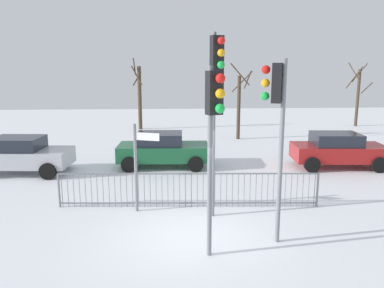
{
  "coord_description": "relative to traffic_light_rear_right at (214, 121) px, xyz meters",
  "views": [
    {
      "loc": [
        -0.56,
        -9.11,
        4.21
      ],
      "look_at": [
        0.11,
        2.2,
        1.93
      ],
      "focal_mm": 36.06,
      "sensor_mm": 36.0,
      "label": 1
    }
  ],
  "objects": [
    {
      "name": "traffic_light_rear_right",
      "position": [
        0.0,
        0.0,
        0.0
      ],
      "size": [
        0.38,
        0.54,
        4.23
      ],
      "rotation": [
        0.0,
        0.0,
        3.52
      ],
      "color": "slate",
      "rests_on": "ground"
    },
    {
      "name": "traffic_light_rear_left",
      "position": [
        0.33,
        2.34,
        0.62
      ],
      "size": [
        0.37,
        0.55,
        5.11
      ],
      "rotation": [
        0.0,
        0.0,
        3.47
      ],
      "color": "slate",
      "rests_on": "ground"
    },
    {
      "name": "ground_plane",
      "position": [
        -0.36,
        1.17,
        -3.1
      ],
      "size": [
        60.0,
        60.0,
        0.0
      ],
      "primitive_type": "plane",
      "color": "white"
    },
    {
      "name": "bare_tree_left",
      "position": [
        12.51,
        18.88,
        -0.84
      ],
      "size": [
        1.44,
        1.42,
        4.51
      ],
      "color": "#473828",
      "rests_on": "ground"
    },
    {
      "name": "bare_tree_right",
      "position": [
        3.16,
        14.33,
        -1.02
      ],
      "size": [
        1.46,
        1.48,
        4.42
      ],
      "color": "#473828",
      "rests_on": "ground"
    },
    {
      "name": "pedestrian_guard_railing",
      "position": [
        -0.37,
        3.23,
        -2.55
      ],
      "size": [
        7.91,
        0.49,
        1.07
      ],
      "rotation": [
        0.0,
        0.0,
        -0.05
      ],
      "color": "slate",
      "rests_on": "ground"
    },
    {
      "name": "traffic_light_foreground_left",
      "position": [
        1.54,
        0.76,
        0.12
      ],
      "size": [
        0.55,
        0.37,
        4.4
      ],
      "rotation": [
        0.0,
        0.0,
        1.28
      ],
      "color": "slate",
      "rests_on": "ground"
    },
    {
      "name": "bare_tree_centre",
      "position": [
        -2.93,
        18.38,
        -0.82
      ],
      "size": [
        0.78,
        1.01,
        4.79
      ],
      "color": "#473828",
      "rests_on": "ground"
    },
    {
      "name": "car_green_mid",
      "position": [
        -1.23,
        8.12,
        -2.34
      ],
      "size": [
        3.87,
        2.05,
        1.47
      ],
      "rotation": [
        0.0,
        0.0,
        -0.04
      ],
      "color": "#195933",
      "rests_on": "ground"
    },
    {
      "name": "direction_sign_post",
      "position": [
        -1.85,
        2.95,
        -1.63
      ],
      "size": [
        0.75,
        0.3,
        2.61
      ],
      "rotation": [
        0.0,
        0.0,
        -0.34
      ],
      "color": "slate",
      "rests_on": "ground"
    },
    {
      "name": "car_red_far",
      "position": [
        6.19,
        7.59,
        -2.34
      ],
      "size": [
        3.91,
        2.15,
        1.47
      ],
      "rotation": [
        0.0,
        0.0,
        -0.07
      ],
      "color": "maroon",
      "rests_on": "ground"
    },
    {
      "name": "car_silver_near",
      "position": [
        -6.87,
        7.42,
        -2.34
      ],
      "size": [
        3.92,
        2.16,
        1.47
      ],
      "rotation": [
        0.0,
        0.0,
        -0.08
      ],
      "color": "#B2B5BA",
      "rests_on": "ground"
    }
  ]
}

